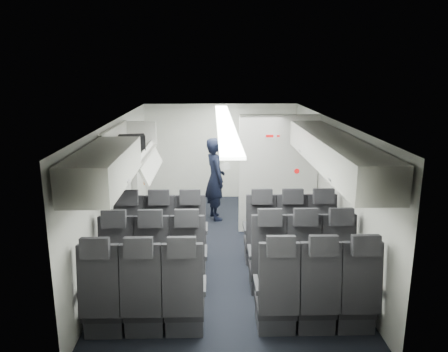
{
  "coord_description": "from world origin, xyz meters",
  "views": [
    {
      "loc": [
        -0.19,
        -6.76,
        2.95
      ],
      "look_at": [
        0.0,
        0.4,
        1.15
      ],
      "focal_mm": 35.0,
      "sensor_mm": 36.0,
      "label": 1
    }
  ],
  "objects_px": {
    "seat_row_mid": "(228,264)",
    "seat_row_front": "(226,238)",
    "boarding_door": "(139,172)",
    "seat_row_rear": "(230,299)",
    "galley_unit": "(264,159)",
    "flight_attendant": "(215,179)",
    "carry_on_bag": "(132,143)"
  },
  "relations": [
    {
      "from": "seat_row_mid",
      "to": "flight_attendant",
      "type": "xyz_separation_m",
      "value": [
        -0.14,
        2.95,
        0.41
      ]
    },
    {
      "from": "seat_row_front",
      "to": "flight_attendant",
      "type": "distance_m",
      "value": 2.1
    },
    {
      "from": "seat_row_front",
      "to": "seat_row_rear",
      "type": "distance_m",
      "value": 1.8
    },
    {
      "from": "seat_row_mid",
      "to": "boarding_door",
      "type": "relative_size",
      "value": 1.79
    },
    {
      "from": "seat_row_rear",
      "to": "galley_unit",
      "type": "height_order",
      "value": "galley_unit"
    },
    {
      "from": "boarding_door",
      "to": "carry_on_bag",
      "type": "distance_m",
      "value": 1.92
    },
    {
      "from": "seat_row_rear",
      "to": "flight_attendant",
      "type": "height_order",
      "value": "flight_attendant"
    },
    {
      "from": "carry_on_bag",
      "to": "seat_row_rear",
      "type": "bearing_deg",
      "value": -69.87
    },
    {
      "from": "galley_unit",
      "to": "boarding_door",
      "type": "relative_size",
      "value": 1.02
    },
    {
      "from": "seat_row_front",
      "to": "seat_row_mid",
      "type": "bearing_deg",
      "value": -90.0
    },
    {
      "from": "seat_row_mid",
      "to": "seat_row_front",
      "type": "bearing_deg",
      "value": 90.0
    },
    {
      "from": "seat_row_front",
      "to": "galley_unit",
      "type": "xyz_separation_m",
      "value": [
        0.95,
        3.25,
        0.55
      ]
    },
    {
      "from": "seat_row_rear",
      "to": "carry_on_bag",
      "type": "height_order",
      "value": "carry_on_bag"
    },
    {
      "from": "seat_row_front",
      "to": "boarding_door",
      "type": "relative_size",
      "value": 1.79
    },
    {
      "from": "seat_row_rear",
      "to": "seat_row_front",
      "type": "bearing_deg",
      "value": 90.0
    },
    {
      "from": "seat_row_mid",
      "to": "galley_unit",
      "type": "distance_m",
      "value": 4.3
    },
    {
      "from": "boarding_door",
      "to": "carry_on_bag",
      "type": "bearing_deg",
      "value": -82.74
    },
    {
      "from": "seat_row_front",
      "to": "galley_unit",
      "type": "bearing_deg",
      "value": 73.72
    },
    {
      "from": "seat_row_mid",
      "to": "carry_on_bag",
      "type": "bearing_deg",
      "value": 137.86
    },
    {
      "from": "seat_row_rear",
      "to": "boarding_door",
      "type": "distance_m",
      "value": 4.25
    },
    {
      "from": "seat_row_mid",
      "to": "flight_attendant",
      "type": "bearing_deg",
      "value": 92.79
    },
    {
      "from": "seat_row_mid",
      "to": "seat_row_rear",
      "type": "relative_size",
      "value": 1.0
    },
    {
      "from": "seat_row_rear",
      "to": "boarding_door",
      "type": "relative_size",
      "value": 1.79
    },
    {
      "from": "seat_row_front",
      "to": "boarding_door",
      "type": "xyz_separation_m",
      "value": [
        -1.64,
        2.09,
        0.55
      ]
    },
    {
      "from": "seat_row_mid",
      "to": "flight_attendant",
      "type": "relative_size",
      "value": 2.05
    },
    {
      "from": "seat_row_mid",
      "to": "galley_unit",
      "type": "xyz_separation_m",
      "value": [
        0.95,
        4.15,
        0.55
      ]
    },
    {
      "from": "flight_attendant",
      "to": "seat_row_mid",
      "type": "bearing_deg",
      "value": 165.96
    },
    {
      "from": "boarding_door",
      "to": "flight_attendant",
      "type": "distance_m",
      "value": 1.5
    },
    {
      "from": "seat_row_mid",
      "to": "boarding_door",
      "type": "height_order",
      "value": "boarding_door"
    },
    {
      "from": "seat_row_mid",
      "to": "seat_row_rear",
      "type": "bearing_deg",
      "value": -90.0
    },
    {
      "from": "galley_unit",
      "to": "flight_attendant",
      "type": "bearing_deg",
      "value": -132.35
    },
    {
      "from": "seat_row_rear",
      "to": "carry_on_bag",
      "type": "relative_size",
      "value": 8.47
    }
  ]
}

